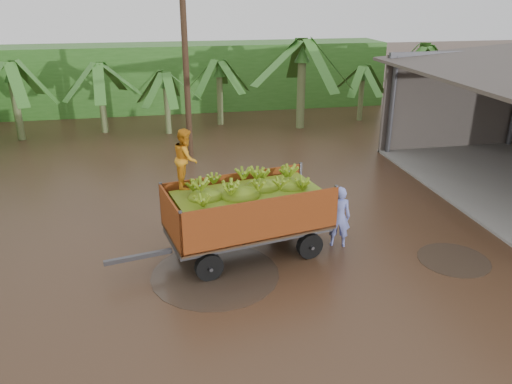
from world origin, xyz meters
TOP-DOWN VIEW (x-y plane):
  - ground at (0.00, 0.00)m, footprint 100.00×100.00m
  - hedge_north at (-2.00, 16.00)m, footprint 22.00×3.00m
  - banana_trailer at (-1.99, -1.57)m, footprint 5.73×2.76m
  - man_blue at (0.46, -1.64)m, footprint 0.71×0.57m
  - utility_pole at (-2.83, 7.12)m, footprint 1.20×0.24m
  - banana_plants at (-4.92, 6.35)m, footprint 24.90×20.78m

SIDE VIEW (x-z plane):
  - ground at x=0.00m, z-range 0.00..0.00m
  - man_blue at x=0.46m, z-range 0.00..1.69m
  - banana_trailer at x=-1.99m, z-range -0.43..2.91m
  - hedge_north at x=-2.00m, z-range 0.00..3.60m
  - banana_plants at x=-4.92m, z-range -0.35..3.99m
  - utility_pole at x=-2.83m, z-range 0.06..7.45m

